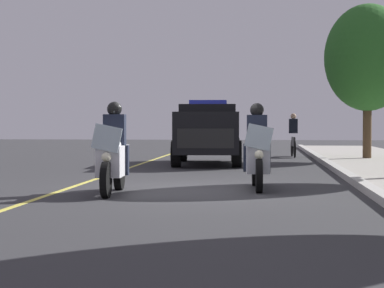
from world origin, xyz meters
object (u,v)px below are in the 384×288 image
at_px(cyclist_background, 293,135).
at_px(police_suv, 208,131).
at_px(police_motorcycle_lead_left, 113,156).
at_px(police_motorcycle_lead_right, 257,154).
at_px(tree_far_back, 368,58).

bearing_deg(cyclist_background, police_suv, -30.85).
xyz_separation_m(police_motorcycle_lead_left, cyclist_background, (-14.20, 3.94, 0.14)).
xyz_separation_m(police_motorcycle_lead_right, police_suv, (-8.12, -1.64, 0.37)).
relative_size(police_motorcycle_lead_right, tree_far_back, 0.40).
xyz_separation_m(cyclist_background, tree_far_back, (2.41, 2.43, 2.73)).
distance_m(police_motorcycle_lead_right, cyclist_background, 13.07).
relative_size(police_motorcycle_lead_right, cyclist_background, 1.22).
bearing_deg(cyclist_background, police_motorcycle_lead_left, -15.51).
bearing_deg(police_suv, police_motorcycle_lead_left, -6.26).
bearing_deg(police_suv, cyclist_background, 149.15).
distance_m(police_suv, cyclist_background, 5.70).
relative_size(police_motorcycle_lead_left, police_suv, 0.43).
xyz_separation_m(police_motorcycle_lead_left, police_motorcycle_lead_right, (-1.20, 2.66, 0.00)).
relative_size(police_motorcycle_lead_left, tree_far_back, 0.40).
bearing_deg(police_motorcycle_lead_right, cyclist_background, 174.38).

